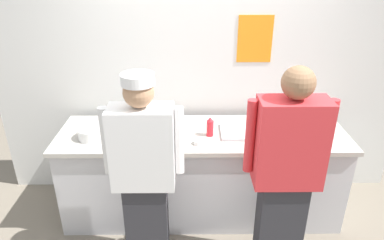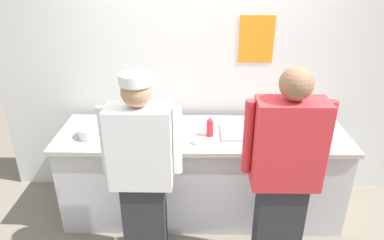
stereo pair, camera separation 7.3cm
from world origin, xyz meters
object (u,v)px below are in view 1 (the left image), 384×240
ramekin_yellow_sauce (183,125)px  plate_stack_front (92,133)px  ramekin_green_sauce (148,139)px  sheet_tray (250,132)px  ramekin_orange_sauce (199,142)px  squeeze_bottle_primary (210,127)px  plate_stack_rear (170,135)px  mixing_bowl_steel (130,123)px  deli_cup (317,121)px  chef_center (286,173)px  chef_near_left (144,173)px

ramekin_yellow_sauce → plate_stack_front: bearing=-166.4°
ramekin_yellow_sauce → ramekin_green_sauce: ramekin_green_sauce is taller
sheet_tray → ramekin_orange_sauce: size_ratio=6.19×
squeeze_bottle_primary → ramekin_yellow_sauce: bearing=146.7°
plate_stack_rear → ramekin_yellow_sauce: (0.11, 0.22, -0.01)m
mixing_bowl_steel → ramekin_orange_sauce: (0.63, -0.30, -0.03)m
ramekin_yellow_sauce → deli_cup: bearing=1.2°
mixing_bowl_steel → ramekin_yellow_sauce: size_ratio=3.24×
plate_stack_rear → ramekin_orange_sauce: size_ratio=2.81×
chef_center → plate_stack_rear: chef_center is taller
ramekin_yellow_sauce → deli_cup: 1.26m
sheet_tray → ramekin_green_sauce: bearing=-170.0°
plate_stack_front → mixing_bowl_steel: bearing=30.8°
ramekin_orange_sauce → deli_cup: (1.12, 0.34, 0.03)m
sheet_tray → squeeze_bottle_primary: squeeze_bottle_primary is taller
squeeze_bottle_primary → plate_stack_front: bearing=-178.1°
mixing_bowl_steel → ramekin_yellow_sauce: bearing=1.1°
chef_near_left → sheet_tray: (0.88, 0.62, 0.02)m
sheet_tray → ramekin_green_sauce: ramekin_green_sauce is taller
plate_stack_rear → squeeze_bottle_primary: size_ratio=1.33×
plate_stack_front → ramekin_green_sauce: size_ratio=2.84×
plate_stack_rear → ramekin_green_sauce: bearing=-163.6°
deli_cup → chef_near_left: bearing=-153.7°
plate_stack_front → chef_center: bearing=-20.8°
squeeze_bottle_primary → deli_cup: size_ratio=1.69×
squeeze_bottle_primary → ramekin_green_sauce: size_ratio=2.16×
ramekin_orange_sauce → plate_stack_rear: bearing=158.9°
ramekin_orange_sauce → ramekin_green_sauce: (-0.44, 0.04, 0.00)m
plate_stack_rear → deli_cup: bearing=10.0°
plate_stack_front → deli_cup: deli_cup is taller
mixing_bowl_steel → ramekin_green_sauce: mixing_bowl_steel is taller
chef_near_left → squeeze_bottle_primary: size_ratio=9.22×
chef_near_left → ramekin_green_sauce: chef_near_left is taller
plate_stack_front → deli_cup: bearing=6.1°
plate_stack_rear → ramekin_yellow_sauce: bearing=62.6°
ramekin_orange_sauce → ramekin_yellow_sauce: 0.34m
chef_near_left → squeeze_bottle_primary: 0.78m
squeeze_bottle_primary → deli_cup: 1.03m
chef_center → deli_cup: chef_center is taller
chef_near_left → ramekin_yellow_sauce: bearing=69.1°
sheet_tray → squeeze_bottle_primary: size_ratio=2.93×
chef_center → sheet_tray: size_ratio=3.27×
chef_near_left → ramekin_orange_sauce: bearing=45.3°
chef_center → ramekin_green_sauce: 1.18m
sheet_tray → squeeze_bottle_primary: bearing=-172.7°
mixing_bowl_steel → ramekin_orange_sauce: size_ratio=4.00×
ramekin_green_sauce → deli_cup: deli_cup is taller
plate_stack_front → squeeze_bottle_primary: bearing=1.9°
chef_center → mixing_bowl_steel: 1.47m
ramekin_orange_sauce → mixing_bowl_steel: bearing=154.2°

